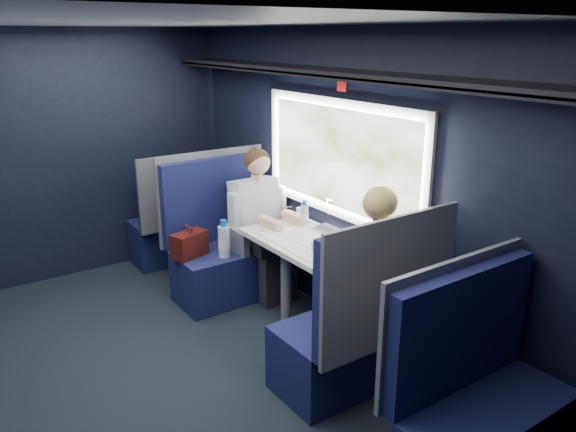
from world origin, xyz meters
TOP-DOWN VIEW (x-y plane):
  - ground at (0.00, 0.00)m, footprint 2.80×4.20m
  - room_shell at (0.02, 0.00)m, footprint 3.00×4.40m
  - table at (1.03, 0.00)m, footprint 0.62×1.00m
  - seat_bay_near at (0.84, 0.87)m, footprint 1.07×0.62m
  - seat_bay_far at (0.85, -0.87)m, footprint 1.04×0.62m
  - seat_row_front at (0.85, 1.80)m, footprint 1.04×0.51m
  - seat_row_back at (0.85, -1.80)m, footprint 1.04×0.51m
  - man at (1.10, 0.70)m, footprint 0.53×0.56m
  - woman at (1.10, -0.71)m, footprint 0.53×0.56m
  - papers at (1.05, -0.07)m, footprint 0.51×0.72m
  - laptop at (1.38, -0.01)m, footprint 0.33×0.38m
  - bottle_small at (1.23, 0.24)m, footprint 0.06×0.06m
  - cup at (1.33, 0.44)m, footprint 0.07×0.07m

SIDE VIEW (x-z plane):
  - ground at x=0.00m, z-range -0.01..0.00m
  - seat_row_front at x=0.85m, z-range -0.17..0.99m
  - seat_row_back at x=0.85m, z-range -0.17..0.99m
  - seat_bay_far at x=0.85m, z-range -0.22..1.04m
  - seat_bay_near at x=0.84m, z-range -0.21..1.05m
  - table at x=1.03m, z-range 0.29..1.03m
  - man at x=1.10m, z-range 0.06..1.38m
  - woman at x=1.10m, z-range 0.07..1.39m
  - papers at x=1.05m, z-range 0.74..0.75m
  - cup at x=1.33m, z-range 0.74..0.82m
  - laptop at x=1.38m, z-range 0.69..0.92m
  - bottle_small at x=1.23m, z-range 0.73..0.94m
  - room_shell at x=0.02m, z-range 0.28..2.68m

